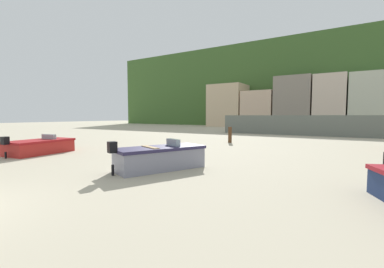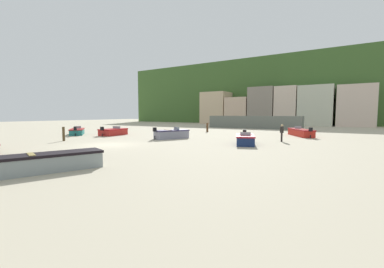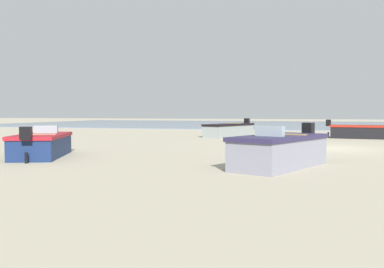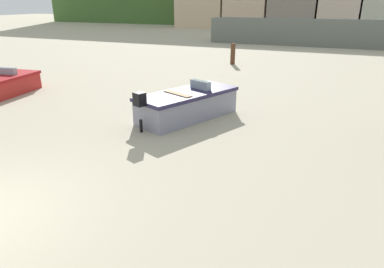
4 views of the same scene
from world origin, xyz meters
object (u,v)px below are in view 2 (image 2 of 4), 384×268
boat_teal_3 (77,131)px  boat_red_4 (301,132)px  boat_grey_6 (171,134)px  mooring_post_near_water (207,127)px  mooring_post_mid_beach (64,134)px  boat_navy_2 (245,139)px  boat_grey_5 (46,162)px  beach_walker_distant (282,131)px  boat_red_0 (113,132)px

boat_teal_3 → boat_red_4: bearing=-23.9°
boat_grey_6 → mooring_post_near_water: 11.02m
boat_teal_3 → boat_grey_6: (13.03, 2.10, 0.09)m
mooring_post_mid_beach → boat_navy_2: bearing=23.0°
boat_red_4 → mooring_post_mid_beach: 25.34m
boat_grey_5 → boat_grey_6: size_ratio=1.26×
mooring_post_mid_beach → beach_walker_distant: beach_walker_distant is taller
boat_grey_6 → mooring_post_mid_beach: (-7.30, -7.25, 0.20)m
boat_teal_3 → boat_red_0: bearing=-29.9°
boat_red_4 → boat_grey_5: bearing=-133.5°
mooring_post_near_water → beach_walker_distant: size_ratio=0.78×
boat_grey_5 → mooring_post_near_water: bearing=122.1°
boat_red_0 → boat_teal_3: bearing=-166.2°
boat_red_0 → beach_walker_distant: beach_walker_distant is taller
mooring_post_mid_beach → beach_walker_distant: (17.63, 10.47, 0.28)m
boat_red_0 → boat_navy_2: (16.72, -0.34, 0.01)m
boat_red_4 → mooring_post_near_water: 12.58m
boat_red_4 → boat_grey_5: 26.21m
boat_grey_5 → boat_grey_6: boat_grey_6 is taller
boat_red_0 → boat_grey_6: size_ratio=0.97×
mooring_post_mid_beach → boat_red_4: bearing=44.2°
boat_navy_2 → boat_grey_6: (-8.21, 0.65, 0.06)m
boat_red_4 → mooring_post_mid_beach: size_ratio=3.90×
boat_red_0 → boat_red_4: bearing=21.2°
boat_grey_5 → boat_red_4: bearing=94.5°
beach_walker_distant → boat_navy_2: bearing=146.3°
boat_red_4 → mooring_post_near_water: size_ratio=4.14×
boat_grey_6 → mooring_post_mid_beach: size_ratio=2.91×
beach_walker_distant → mooring_post_near_water: bearing=52.5°
boat_navy_2 → beach_walker_distant: beach_walker_distant is taller
boat_red_4 → mooring_post_near_water: bearing=148.9°
boat_grey_6 → boat_grey_5: bearing=-51.3°
boat_teal_3 → mooring_post_near_water: bearing=-2.6°
boat_red_0 → boat_teal_3: boat_red_0 is taller
beach_walker_distant → boat_grey_6: bearing=102.3°
boat_red_4 → beach_walker_distant: bearing=-123.2°
boat_teal_3 → beach_walker_distant: bearing=-38.7°
boat_navy_2 → mooring_post_mid_beach: bearing=1.4°
mooring_post_mid_beach → boat_grey_5: bearing=-33.7°
boat_navy_2 → beach_walker_distant: size_ratio=2.41×
mooring_post_near_water → mooring_post_mid_beach: (-5.60, -18.13, 0.04)m
boat_teal_3 → mooring_post_near_water: (11.33, 12.98, 0.25)m
mooring_post_near_water → boat_red_4: bearing=-2.1°
boat_red_0 → boat_teal_3: 4.86m
boat_grey_6 → mooring_post_near_water: size_ratio=3.08×
boat_navy_2 → mooring_post_near_water: size_ratio=3.08×
boat_grey_5 → beach_walker_distant: beach_walker_distant is taller
boat_teal_3 → boat_grey_5: (17.28, -12.85, 0.03)m
boat_navy_2 → boat_grey_6: 8.24m
boat_teal_3 → boat_red_4: size_ratio=0.79×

